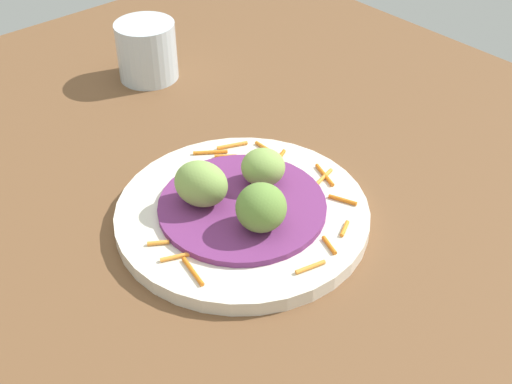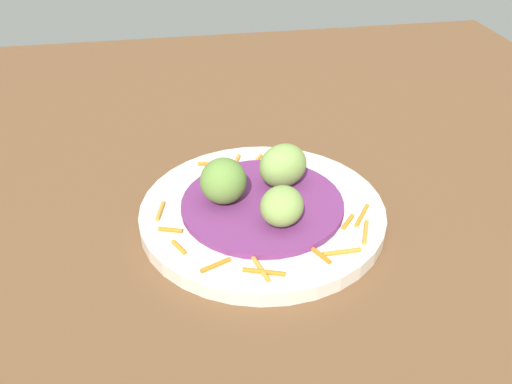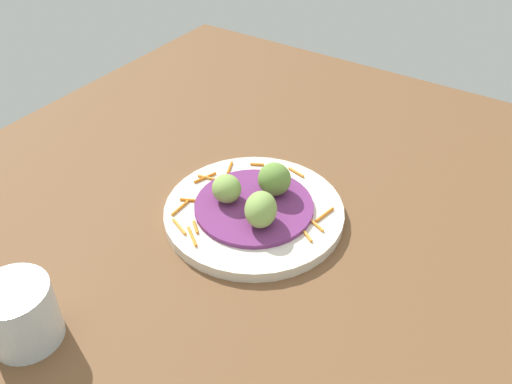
# 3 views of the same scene
# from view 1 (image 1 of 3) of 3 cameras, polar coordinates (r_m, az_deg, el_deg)

# --- Properties ---
(table_surface) EXTENTS (1.10, 1.10, 0.02)m
(table_surface) POSITION_cam_1_polar(r_m,az_deg,el_deg) (0.66, -5.12, -4.46)
(table_surface) COLOR brown
(table_surface) RESTS_ON ground
(main_plate) EXTENTS (0.25, 0.25, 0.02)m
(main_plate) POSITION_cam_1_polar(r_m,az_deg,el_deg) (0.66, -1.18, -1.94)
(main_plate) COLOR silver
(main_plate) RESTS_ON table_surface
(cabbage_bed) EXTENTS (0.17, 0.17, 0.01)m
(cabbage_bed) POSITION_cam_1_polar(r_m,az_deg,el_deg) (0.65, -1.19, -1.20)
(cabbage_bed) COLOR #702D6B
(cabbage_bed) RESTS_ON main_plate
(carrot_garnish) EXTENTS (0.22, 0.22, 0.00)m
(carrot_garnish) POSITION_cam_1_polar(r_m,az_deg,el_deg) (0.67, 0.75, -0.25)
(carrot_garnish) COLOR orange
(carrot_garnish) RESTS_ON main_plate
(guac_scoop_left) EXTENTS (0.07, 0.07, 0.05)m
(guac_scoop_left) POSITION_cam_1_polar(r_m,az_deg,el_deg) (0.61, 0.44, -1.34)
(guac_scoop_left) COLOR olive
(guac_scoop_left) RESTS_ON cabbage_bed
(guac_scoop_center) EXTENTS (0.06, 0.06, 0.04)m
(guac_scoop_center) POSITION_cam_1_polar(r_m,az_deg,el_deg) (0.67, 0.64, 2.12)
(guac_scoop_center) COLOR #84A851
(guac_scoop_center) RESTS_ON cabbage_bed
(guac_scoop_right) EXTENTS (0.06, 0.07, 0.05)m
(guac_scoop_right) POSITION_cam_1_polar(r_m,az_deg,el_deg) (0.64, -4.73, 0.70)
(guac_scoop_right) COLOR #84A851
(guac_scoop_right) RESTS_ON cabbage_bed
(water_glass) EXTENTS (0.08, 0.08, 0.08)m
(water_glass) POSITION_cam_1_polar(r_m,az_deg,el_deg) (0.90, -9.33, 11.84)
(water_glass) COLOR silver
(water_glass) RESTS_ON table_surface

